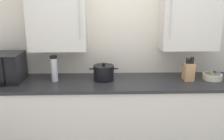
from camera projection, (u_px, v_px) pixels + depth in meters
back_wall_tiled at (123, 39)px, 3.12m from camera, size 4.27×0.44×2.62m
counter_unit at (124, 117)px, 3.04m from camera, size 3.70×0.70×0.95m
microwave_oven at (0, 68)px, 2.86m from camera, size 0.48×0.41×0.33m
fruit_bowl at (212, 76)px, 2.96m from camera, size 0.23×0.23×0.10m
thermos_flask at (54, 68)px, 2.87m from camera, size 0.08×0.08×0.31m
stock_pot at (104, 73)px, 2.92m from camera, size 0.34×0.25×0.21m
knife_block at (188, 71)px, 2.92m from camera, size 0.11×0.15×0.29m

